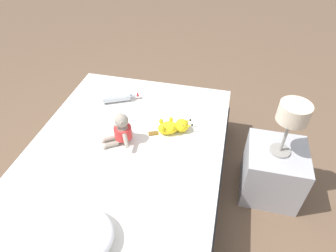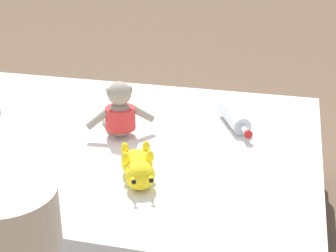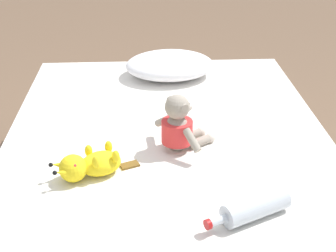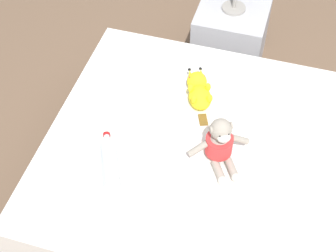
{
  "view_description": "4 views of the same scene",
  "coord_description": "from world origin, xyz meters",
  "px_view_note": "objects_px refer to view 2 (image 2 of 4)",
  "views": [
    {
      "loc": [
        -0.61,
        1.27,
        1.88
      ],
      "look_at": [
        -0.26,
        -0.26,
        0.5
      ],
      "focal_mm": 30.76,
      "sensor_mm": 36.0,
      "label": 1
    },
    {
      "loc": [
        -1.79,
        -0.75,
        1.34
      ],
      "look_at": [
        0.05,
        -0.3,
        0.5
      ],
      "focal_mm": 55.19,
      "sensor_mm": 36.0,
      "label": 2
    },
    {
      "loc": [
        -0.09,
        -1.75,
        1.42
      ],
      "look_at": [
        0.0,
        0.0,
        0.49
      ],
      "focal_mm": 51.62,
      "sensor_mm": 36.0,
      "label": 3
    },
    {
      "loc": [
        1.44,
        0.08,
        2.33
      ],
      "look_at": [
        0.02,
        -0.34,
        0.56
      ],
      "focal_mm": 55.46,
      "sensor_mm": 36.0,
      "label": 4
    }
  ],
  "objects_px": {
    "plush_monkey": "(120,113)",
    "plush_yellow_creature": "(138,168)",
    "bed": "(98,184)",
    "bedside_lamp": "(10,228)",
    "glass_bottle": "(235,118)"
  },
  "relations": [
    {
      "from": "glass_bottle",
      "to": "bedside_lamp",
      "type": "height_order",
      "value": "bedside_lamp"
    },
    {
      "from": "plush_monkey",
      "to": "bedside_lamp",
      "type": "distance_m",
      "value": 1.12
    },
    {
      "from": "plush_monkey",
      "to": "plush_yellow_creature",
      "type": "distance_m",
      "value": 0.38
    },
    {
      "from": "plush_monkey",
      "to": "plush_yellow_creature",
      "type": "height_order",
      "value": "plush_monkey"
    },
    {
      "from": "plush_yellow_creature",
      "to": "glass_bottle",
      "type": "xyz_separation_m",
      "value": [
        0.54,
        -0.26,
        -0.01
      ]
    },
    {
      "from": "bed",
      "to": "plush_monkey",
      "type": "xyz_separation_m",
      "value": [
        0.04,
        -0.1,
        0.32
      ]
    },
    {
      "from": "bed",
      "to": "glass_bottle",
      "type": "xyz_separation_m",
      "value": [
        0.24,
        -0.54,
        0.26
      ]
    },
    {
      "from": "plush_yellow_creature",
      "to": "glass_bottle",
      "type": "bearing_deg",
      "value": -26.02
    },
    {
      "from": "bed",
      "to": "bedside_lamp",
      "type": "distance_m",
      "value": 1.21
    },
    {
      "from": "plush_yellow_creature",
      "to": "glass_bottle",
      "type": "relative_size",
      "value": 1.09
    },
    {
      "from": "plush_yellow_creature",
      "to": "bedside_lamp",
      "type": "distance_m",
      "value": 0.8
    },
    {
      "from": "plush_monkey",
      "to": "plush_yellow_creature",
      "type": "bearing_deg",
      "value": -151.86
    },
    {
      "from": "plush_monkey",
      "to": "bed",
      "type": "bearing_deg",
      "value": 111.92
    },
    {
      "from": "bed",
      "to": "plush_yellow_creature",
      "type": "relative_size",
      "value": 5.8
    },
    {
      "from": "glass_bottle",
      "to": "bedside_lamp",
      "type": "bearing_deg",
      "value": 167.54
    }
  ]
}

